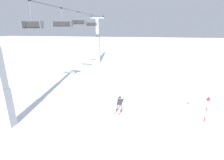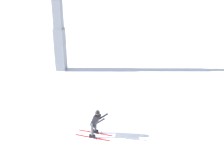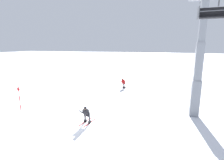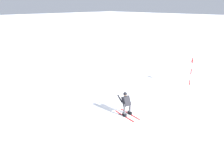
# 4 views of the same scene
# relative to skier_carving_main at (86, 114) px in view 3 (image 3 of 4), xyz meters

# --- Properties ---
(ground_plane) EXTENTS (260.00, 260.00, 0.00)m
(ground_plane) POSITION_rel_skier_carving_main_xyz_m (0.35, -0.96, -0.78)
(ground_plane) COLOR white
(skier_carving_main) EXTENTS (1.77, 0.82, 1.49)m
(skier_carving_main) POSITION_rel_skier_carving_main_xyz_m (0.00, 0.00, 0.00)
(skier_carving_main) COLOR red
(skier_carving_main) RESTS_ON ground_plane
(lift_tower_near) EXTENTS (0.71, 2.36, 9.88)m
(lift_tower_near) POSITION_rel_skier_carving_main_xyz_m (-4.28, 8.09, 3.34)
(lift_tower_near) COLOR gray
(lift_tower_near) RESTS_ON ground_plane
(chairlift_seat_nearest) EXTENTS (0.61, 1.92, 2.40)m
(chairlift_seat_nearest) POSITION_rel_skier_carving_main_xyz_m (0.07, 8.09, 6.95)
(chairlift_seat_nearest) COLOR black
(trail_marker_pole) EXTENTS (0.07, 0.28, 2.24)m
(trail_marker_pole) POSITION_rel_skier_carving_main_xyz_m (-0.54, -7.21, 0.43)
(trail_marker_pole) COLOR red
(trail_marker_pole) RESTS_ON ground_plane
(skier_distant_uphill) EXTENTS (1.31, 1.73, 1.51)m
(skier_distant_uphill) POSITION_rel_skier_carving_main_xyz_m (-11.61, -0.15, 0.01)
(skier_distant_uphill) COLOR white
(skier_distant_uphill) RESTS_ON ground_plane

